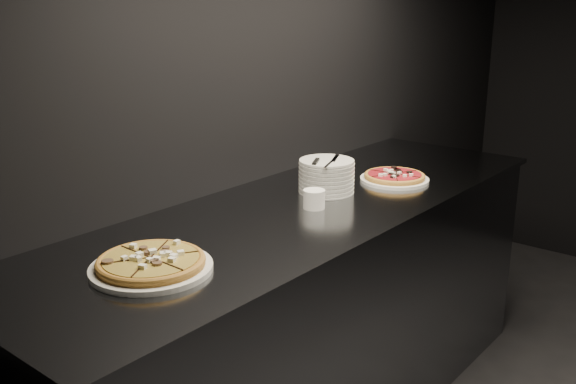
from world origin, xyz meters
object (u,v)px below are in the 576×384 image
Objects in this scene: counter at (307,317)px; ramekin at (314,199)px; pizza_mushroom at (151,264)px; plate_stack at (326,176)px; pizza_tomato at (394,177)px; cutlery at (326,160)px.

counter is 0.50m from ramekin.
pizza_mushroom is 1.60× the size of plate_stack.
pizza_tomato is 1.33× the size of plate_stack.
pizza_mushroom is 1.23m from pizza_tomato.
cutlery reaches higher than plate_stack.
ramekin is at bearing 88.96° from pizza_mushroom.
plate_stack reaches higher than pizza_mushroom.
cutlery reaches higher than ramekin.
ramekin is at bearing -94.63° from pizza_tomato.
counter is at bearing -104.21° from cutlery.
cutlery is 0.22m from ramekin.
cutlery is at bearing 94.20° from pizza_mushroom.
counter is at bearing -75.66° from plate_stack.
ramekin is (0.09, -0.20, -0.03)m from plate_stack.
ramekin reaches higher than counter.
pizza_tomato reaches higher than counter.
pizza_tomato is 0.33m from plate_stack.
pizza_mushroom is 0.92m from cutlery.
counter is 7.15× the size of pizza_mushroom.
pizza_tomato is at bearing 66.87° from plate_stack.
counter is 0.68m from pizza_tomato.
ramekin reaches higher than pizza_mushroom.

